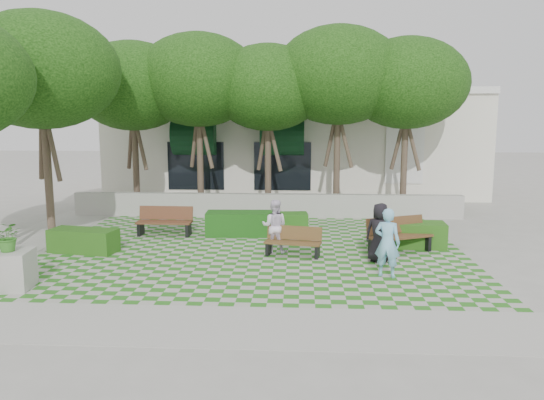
# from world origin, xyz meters

# --- Properties ---
(ground) EXTENTS (90.00, 90.00, 0.00)m
(ground) POSITION_xyz_m (0.00, 0.00, 0.00)
(ground) COLOR gray
(ground) RESTS_ON ground
(lawn) EXTENTS (12.00, 12.00, 0.00)m
(lawn) POSITION_xyz_m (0.00, 1.00, 0.01)
(lawn) COLOR #2B721E
(lawn) RESTS_ON ground
(sidewalk_south) EXTENTS (16.00, 2.00, 0.01)m
(sidewalk_south) POSITION_xyz_m (0.00, -4.70, 0.01)
(sidewalk_south) COLOR #9E9B93
(sidewalk_south) RESTS_ON ground
(sidewalk_west) EXTENTS (2.00, 12.00, 0.01)m
(sidewalk_west) POSITION_xyz_m (-7.20, 1.00, 0.01)
(sidewalk_west) COLOR #9E9B93
(sidewalk_west) RESTS_ON ground
(retaining_wall) EXTENTS (15.00, 0.36, 0.90)m
(retaining_wall) POSITION_xyz_m (0.00, 6.20, 0.45)
(retaining_wall) COLOR #9E9B93
(retaining_wall) RESTS_ON ground
(bench_east) EXTENTS (1.99, 1.37, 1.00)m
(bench_east) POSITION_xyz_m (4.16, 1.00, 0.48)
(bench_east) COLOR #4F321B
(bench_east) RESTS_ON ground
(bench_mid) EXTENTS (1.63, 0.80, 0.82)m
(bench_mid) POSITION_xyz_m (1.15, 0.40, 0.39)
(bench_mid) COLOR #51381B
(bench_mid) RESTS_ON ground
(bench_west) EXTENTS (1.80, 0.63, 0.94)m
(bench_west) POSITION_xyz_m (-3.08, 2.78, 0.45)
(bench_west) COLOR #512E1C
(bench_west) RESTS_ON ground
(hedge_east) EXTENTS (2.18, 0.96, 0.75)m
(hedge_east) POSITION_xyz_m (4.55, 1.62, 0.37)
(hedge_east) COLOR #225015
(hedge_east) RESTS_ON ground
(hedge_midright) EXTENTS (1.85, 0.88, 0.63)m
(hedge_midright) POSITION_xyz_m (0.68, 3.57, 0.31)
(hedge_midright) COLOR #1F5215
(hedge_midright) RESTS_ON ground
(hedge_midleft) EXTENTS (2.25, 0.98, 0.77)m
(hedge_midleft) POSITION_xyz_m (-0.61, 2.91, 0.39)
(hedge_midleft) COLOR #164713
(hedge_midleft) RESTS_ON ground
(hedge_west) EXTENTS (2.02, 1.09, 0.67)m
(hedge_west) POSITION_xyz_m (-4.85, 0.49, 0.33)
(hedge_west) COLOR #214F15
(hedge_west) RESTS_ON ground
(planter_front) EXTENTS (0.97, 0.97, 1.55)m
(planter_front) POSITION_xyz_m (-5.14, -2.81, 0.63)
(planter_front) COLOR #9E9B93
(planter_front) RESTS_ON ground
(person_blue) EXTENTS (0.72, 0.60, 1.69)m
(person_blue) POSITION_xyz_m (3.44, -1.43, 0.85)
(person_blue) COLOR #7FC3E7
(person_blue) RESTS_ON ground
(person_dark) EXTENTS (0.92, 0.78, 1.59)m
(person_dark) POSITION_xyz_m (3.46, -0.09, 0.80)
(person_dark) COLOR black
(person_dark) RESTS_ON ground
(person_white) EXTENTS (0.82, 0.68, 1.52)m
(person_white) POSITION_xyz_m (0.61, 0.79, 0.76)
(person_white) COLOR white
(person_white) RESTS_ON ground
(tree_row) EXTENTS (17.70, 13.40, 7.41)m
(tree_row) POSITION_xyz_m (-1.86, 5.95, 5.18)
(tree_row) COLOR #47382B
(tree_row) RESTS_ON ground
(building) EXTENTS (18.00, 8.92, 5.15)m
(building) POSITION_xyz_m (0.93, 14.08, 2.52)
(building) COLOR silver
(building) RESTS_ON ground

